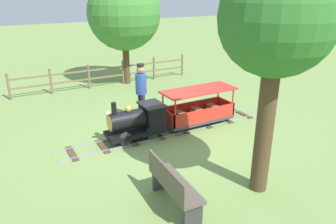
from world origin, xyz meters
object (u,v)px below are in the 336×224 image
object	(u,v)px
park_bench	(173,186)
oak_tree_far	(124,14)
conductor_person	(141,88)
oak_tree_near	(277,22)
passenger_car	(198,110)
locomotive	(138,121)

from	to	relation	value
park_bench	oak_tree_far	xyz separation A→B (m)	(7.50, -2.27, 2.20)
conductor_person	oak_tree_near	bearing A→B (deg)	-172.85
passenger_car	oak_tree_near	size ratio (longest dim) A/B	0.50
passenger_car	park_bench	size ratio (longest dim) A/B	1.52
locomotive	park_bench	xyz separation A→B (m)	(-2.70, 0.59, -0.07)
conductor_person	oak_tree_far	world-z (taller)	oak_tree_far
conductor_person	oak_tree_far	xyz separation A→B (m)	(3.79, -1.12, 1.65)
locomotive	passenger_car	size ratio (longest dim) A/B	0.72
locomotive	passenger_car	distance (m)	1.76
locomotive	conductor_person	distance (m)	1.25
conductor_person	locomotive	bearing A→B (deg)	150.90
oak_tree_near	oak_tree_far	world-z (taller)	oak_tree_near
oak_tree_far	locomotive	bearing A→B (deg)	160.69
oak_tree_near	passenger_car	bearing A→B (deg)	-12.93
oak_tree_near	park_bench	bearing A→B (deg)	79.57
passenger_car	oak_tree_far	xyz separation A→B (m)	(4.80, 0.08, 2.19)
locomotive	oak_tree_near	xyz separation A→B (m)	(-3.01, -1.07, 2.51)
passenger_car	park_bench	distance (m)	3.58
park_bench	oak_tree_near	size ratio (longest dim) A/B	0.33
passenger_car	conductor_person	xyz separation A→B (m)	(1.01, 1.20, 0.53)
park_bench	oak_tree_far	bearing A→B (deg)	-16.84
locomotive	oak_tree_near	distance (m)	4.06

